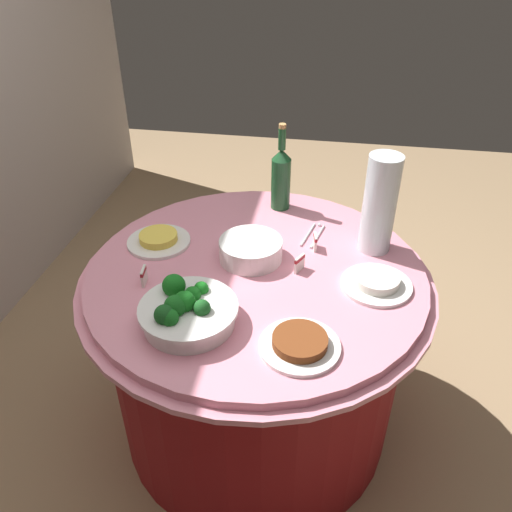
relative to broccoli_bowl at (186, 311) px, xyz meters
name	(u,v)px	position (x,y,z in m)	size (l,w,h in m)	color
ground_plane	(256,416)	(0.29, -0.15, -0.78)	(6.00, 6.00, 0.00)	#9E7F5B
buffet_table	(256,349)	(0.29, -0.15, -0.41)	(1.16, 1.16, 0.74)	maroon
broccoli_bowl	(186,311)	(0.00, 0.00, 0.00)	(0.28, 0.28, 0.12)	white
plate_stack	(251,250)	(0.35, -0.12, -0.01)	(0.21, 0.21, 0.07)	white
wine_bottle	(281,177)	(0.71, -0.17, 0.09)	(0.07, 0.07, 0.34)	#1A4B26
decorative_fruit_vase	(379,207)	(0.48, -0.53, 0.12)	(0.11, 0.11, 0.34)	silver
serving_tongs	(313,235)	(0.53, -0.32, -0.04)	(0.17, 0.08, 0.01)	silver
food_plate_fried_egg	(159,240)	(0.39, 0.21, -0.03)	(0.22, 0.22, 0.04)	white
food_plate_rice	(377,282)	(0.26, -0.53, -0.03)	(0.22, 0.22, 0.04)	white
food_plate_stir_fry	(300,343)	(-0.05, -0.32, -0.03)	(0.22, 0.22, 0.04)	white
label_placard_front	(300,263)	(0.30, -0.29, -0.01)	(0.05, 0.03, 0.05)	white
label_placard_mid	(144,275)	(0.16, 0.18, -0.01)	(0.05, 0.01, 0.05)	white
label_placard_rear	(315,241)	(0.44, -0.33, -0.01)	(0.05, 0.02, 0.05)	white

